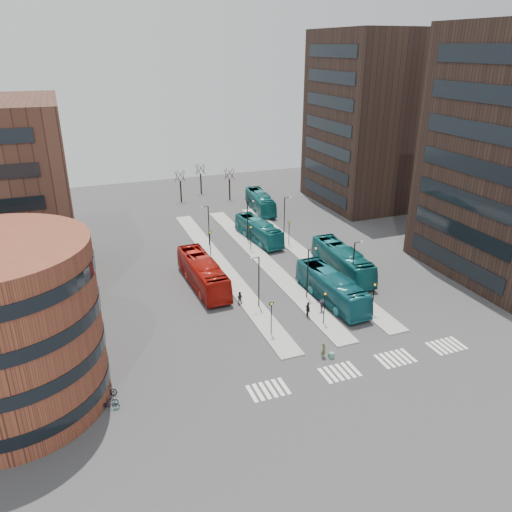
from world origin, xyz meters
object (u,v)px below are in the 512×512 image
object	(u,v)px
teal_bus_a	(332,287)
teal_bus_b	(258,231)
bicycle_mid	(106,390)
commuter_c	(321,306)
teal_bus_d	(260,202)
suitcase	(331,355)
red_bus	(203,273)
commuter_a	(240,298)
bicycle_near	(109,405)
teal_bus_c	(342,261)
bicycle_far	(108,400)
commuter_b	(308,310)
traveller	(324,350)

from	to	relation	value
teal_bus_a	teal_bus_b	bearing A→B (deg)	89.59
teal_bus_b	bicycle_mid	world-z (taller)	teal_bus_b
commuter_c	teal_bus_d	bearing A→B (deg)	-171.29
bicycle_mid	teal_bus_d	bearing A→B (deg)	-10.76
suitcase	red_bus	world-z (taller)	red_bus
commuter_a	bicycle_near	xyz separation A→B (m)	(-15.82, -13.19, -0.33)
teal_bus_c	bicycle_near	bearing A→B (deg)	-149.66
teal_bus_b	commuter_c	xyz separation A→B (m)	(-1.60, -23.18, -0.81)
teal_bus_a	bicycle_far	xyz separation A→B (m)	(-25.95, -9.45, -1.26)
commuter_c	bicycle_near	distance (m)	24.94
teal_bus_d	commuter_a	size ratio (longest dim) A/B	7.62
commuter_b	bicycle_near	world-z (taller)	commuter_b
suitcase	red_bus	bearing A→B (deg)	108.50
teal_bus_a	teal_bus_c	world-z (taller)	teal_bus_c
teal_bus_c	traveller	size ratio (longest dim) A/B	7.87
teal_bus_c	bicycle_far	bearing A→B (deg)	-150.66
red_bus	teal_bus_a	distance (m)	15.63
teal_bus_b	traveller	xyz separation A→B (m)	(-5.49, -30.98, -0.78)
teal_bus_a	traveller	world-z (taller)	teal_bus_a
teal_bus_a	commuter_b	distance (m)	4.88
teal_bus_d	red_bus	bearing A→B (deg)	-117.66
suitcase	commuter_c	distance (m)	8.79
red_bus	bicycle_mid	xyz separation A→B (m)	(-13.17, -17.21, -1.24)
teal_bus_d	bicycle_far	distance (m)	54.02
red_bus	teal_bus_b	world-z (taller)	red_bus
commuter_b	teal_bus_d	bearing A→B (deg)	-9.87
red_bus	bicycle_near	distance (m)	23.28
bicycle_far	teal_bus_b	bearing A→B (deg)	-16.23
bicycle_mid	red_bus	bearing A→B (deg)	-12.56
teal_bus_b	commuter_a	xyz separation A→B (m)	(-9.37, -18.09, -0.81)
red_bus	bicycle_far	distance (m)	22.72
teal_bus_a	teal_bus_b	size ratio (longest dim) A/B	1.08
commuter_b	teal_bus_a	bearing A→B (deg)	-56.29
teal_bus_d	commuter_b	size ratio (longest dim) A/B	6.62
teal_bus_d	teal_bus_c	bearing A→B (deg)	-83.08
teal_bus_b	traveller	world-z (taller)	teal_bus_b
teal_bus_a	teal_bus_c	size ratio (longest dim) A/B	0.97
suitcase	bicycle_near	world-z (taller)	bicycle_near
red_bus	suitcase	bearing A→B (deg)	-71.50
teal_bus_b	teal_bus_c	world-z (taller)	teal_bus_c
teal_bus_d	commuter_a	world-z (taller)	teal_bus_d
commuter_c	bicycle_mid	bearing A→B (deg)	-55.50
red_bus	teal_bus_b	xyz separation A→B (m)	(12.02, 12.13, -0.21)
commuter_c	bicycle_far	bearing A→B (deg)	-52.67
red_bus	bicycle_near	bearing A→B (deg)	-126.55
traveller	commuter_c	bearing A→B (deg)	28.72
teal_bus_a	commuter_a	distance (m)	10.62
teal_bus_b	commuter_a	size ratio (longest dim) A/B	7.35
suitcase	traveller	bearing A→B (deg)	149.65
teal_bus_d	commuter_a	bearing A→B (deg)	-108.58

